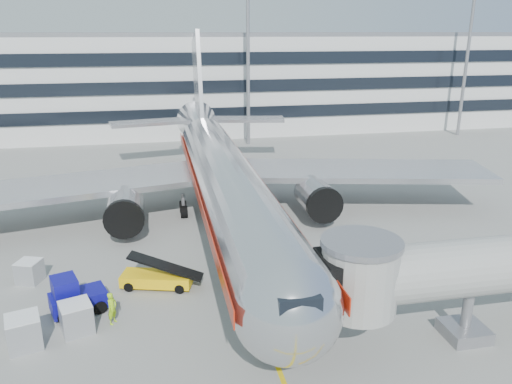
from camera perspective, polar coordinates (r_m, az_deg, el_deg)
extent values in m
plane|color=gray|center=(33.12, -1.07, -10.61)|extent=(180.00, 180.00, 0.00)
cube|color=#E4BA0C|center=(42.07, -3.54, -4.20)|extent=(0.25, 70.00, 0.01)
cylinder|color=silver|center=(38.78, -3.25, 0.46)|extent=(5.00, 36.00, 5.00)
sphere|color=silver|center=(22.57, 3.60, -13.12)|extent=(5.00, 5.00, 5.00)
cone|color=silver|center=(60.87, -6.44, 7.38)|extent=(5.00, 10.00, 5.00)
cube|color=black|center=(20.75, 4.75, -12.53)|extent=(1.80, 1.20, 0.90)
cube|color=#B7B7BC|center=(47.54, 11.48, 2.41)|extent=(24.95, 12.07, 0.50)
cube|color=#B7B7BC|center=(44.62, -21.06, 0.53)|extent=(24.95, 12.07, 0.50)
cylinder|color=#99999E|center=(43.04, 7.00, -0.67)|extent=(3.00, 4.20, 3.00)
cylinder|color=#99999E|center=(41.06, -14.73, -2.07)|extent=(3.00, 4.20, 3.00)
cylinder|color=black|center=(41.25, 7.87, -1.53)|extent=(3.10, 0.50, 3.10)
cylinder|color=black|center=(39.19, -14.86, -3.05)|extent=(3.10, 0.50, 3.10)
cube|color=#B7B7BC|center=(60.72, -6.63, 11.55)|extent=(0.45, 9.39, 13.72)
cube|color=#B7B7BC|center=(62.44, -1.46, 8.31)|extent=(10.41, 4.94, 0.35)
cube|color=#B7B7BC|center=(61.52, -11.70, 7.80)|extent=(10.41, 4.94, 0.35)
cylinder|color=gray|center=(25.99, 2.27, -17.14)|extent=(0.24, 0.24, 1.80)
cylinder|color=black|center=(26.25, 2.26, -17.94)|extent=(0.35, 0.90, 0.90)
cylinder|color=gray|center=(45.91, -0.32, -0.91)|extent=(0.30, 0.30, 2.00)
cylinder|color=gray|center=(45.18, -8.31, -1.42)|extent=(0.30, 0.30, 2.00)
cube|color=#B2200C|center=(39.11, 0.40, 1.10)|extent=(0.06, 38.00, 0.90)
cube|color=#B2200C|center=(38.44, -6.97, 0.66)|extent=(0.06, 38.00, 0.90)
cylinder|color=#A8A8A3|center=(28.41, 23.62, -7.84)|extent=(13.00, 3.00, 3.00)
cylinder|color=#A8A8A3|center=(25.47, 11.71, -9.63)|extent=(3.80, 3.80, 3.40)
cylinder|color=gray|center=(24.67, 11.99, -5.71)|extent=(4.00, 4.00, 0.30)
cube|color=black|center=(25.03, 8.93, -9.99)|extent=(1.40, 2.60, 2.60)
cylinder|color=gray|center=(29.57, 22.98, -12.40)|extent=(0.56, 0.56, 3.20)
cube|color=gray|center=(30.19, 22.69, -14.46)|extent=(2.20, 2.20, 0.70)
cylinder|color=black|center=(29.73, 21.19, -14.80)|extent=(0.35, 0.70, 0.70)
cylinder|color=black|center=(30.66, 24.13, -14.13)|extent=(0.35, 0.70, 0.70)
cube|color=silver|center=(87.19, -8.19, 12.27)|extent=(150.00, 24.00, 15.00)
cube|color=black|center=(75.64, -7.48, 8.79)|extent=(150.00, 0.30, 1.80)
cube|color=black|center=(75.12, -7.60, 11.80)|extent=(150.00, 0.30, 1.80)
cube|color=black|center=(74.81, -7.73, 14.84)|extent=(150.00, 0.30, 1.80)
cube|color=gray|center=(86.79, -8.42, 17.40)|extent=(150.00, 24.00, 0.60)
cylinder|color=gray|center=(71.93, -0.92, 15.28)|extent=(0.50, 0.50, 25.00)
cylinder|color=gray|center=(85.01, 23.02, 14.32)|extent=(0.50, 0.50, 25.00)
cube|color=yellow|center=(33.33, -11.24, -9.70)|extent=(4.79, 2.82, 0.72)
cube|color=black|center=(32.91, -11.34, -8.28)|extent=(4.87, 2.39, 1.57)
cylinder|color=black|center=(34.51, -13.56, -9.34)|extent=(0.67, 0.45, 0.62)
cylinder|color=black|center=(33.31, -14.31, -10.45)|extent=(0.67, 0.45, 0.62)
cylinder|color=black|center=(33.67, -8.16, -9.71)|extent=(0.67, 0.45, 0.62)
cylinder|color=black|center=(32.44, -8.71, -10.87)|extent=(0.67, 0.45, 0.62)
cube|color=#0C0B79|center=(31.79, -19.61, -11.58)|extent=(3.54, 2.72, 1.00)
cube|color=#0C0B79|center=(31.24, -21.02, -10.20)|extent=(1.82, 2.02, 1.23)
cube|color=black|center=(31.06, -21.10, -9.56)|extent=(1.64, 1.77, 0.11)
cylinder|color=black|center=(32.56, -21.62, -11.76)|extent=(0.85, 0.57, 0.78)
cylinder|color=black|center=(31.10, -21.06, -13.15)|extent=(0.85, 0.57, 0.78)
cylinder|color=black|center=(32.82, -18.13, -11.10)|extent=(0.85, 0.57, 0.78)
cylinder|color=black|center=(31.39, -17.39, -12.44)|extent=(0.85, 0.57, 0.78)
cube|color=#B1B3B8|center=(29.59, -24.99, -14.34)|extent=(2.04, 2.04, 1.71)
cube|color=white|center=(29.16, -25.22, -12.88)|extent=(2.04, 2.04, 0.06)
cube|color=#B1B3B8|center=(36.44, -24.46, -8.29)|extent=(1.79, 1.79, 1.45)
cube|color=white|center=(36.14, -24.61, -7.23)|extent=(1.79, 1.79, 0.05)
cube|color=#B1B3B8|center=(29.87, -19.84, -13.39)|extent=(2.03, 2.03, 1.66)
cube|color=white|center=(29.45, -20.01, -11.98)|extent=(2.03, 2.03, 0.06)
imported|color=#A1DD17|center=(29.95, -16.12, -12.64)|extent=(0.74, 0.83, 1.90)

